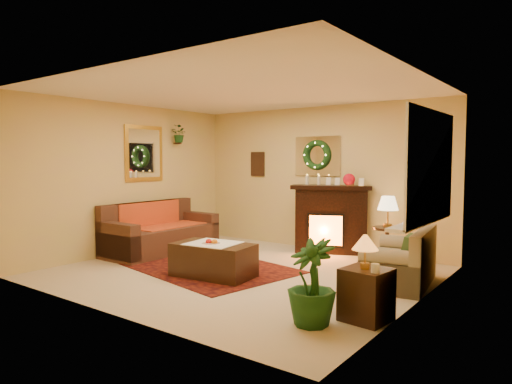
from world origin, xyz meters
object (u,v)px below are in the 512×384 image
Objects in this scene: fireplace at (331,222)px; sofa at (161,228)px; side_table_round at (387,244)px; loveseat at (400,252)px; end_table_square at (366,294)px; coffee_table at (213,262)px.

sofa is at bearing -167.62° from fireplace.
sofa is at bearing -157.58° from side_table_round.
fireplace is at bearing 134.32° from loveseat.
end_table_square is (1.87, -2.86, -0.28)m from fireplace.
coffee_table is at bearing -127.13° from side_table_round.
side_table_round is at bearing 45.99° from coffee_table.
loveseat is at bearing 6.21° from sofa.
loveseat is at bearing -61.74° from fireplace.
sofa is 4.43m from end_table_square.
end_table_square is at bearing -80.49° from fireplace.
side_table_round is (1.12, -0.30, -0.23)m from fireplace.
fireplace is at bearing 70.86° from coffee_table.
end_table_square is at bearing -14.50° from sofa.
sofa is 1.60× the size of loveseat.
side_table_round is at bearing 22.34° from sofa.
fireplace is at bearing 165.16° from side_table_round.
loveseat reaches higher than coffee_table.
end_table_square reaches higher than coffee_table.
fireplace is (2.42, 1.76, 0.12)m from sofa.
end_table_square is 2.44m from coffee_table.
fireplace is 1.18m from side_table_round.
fireplace is 2.29× the size of end_table_square.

